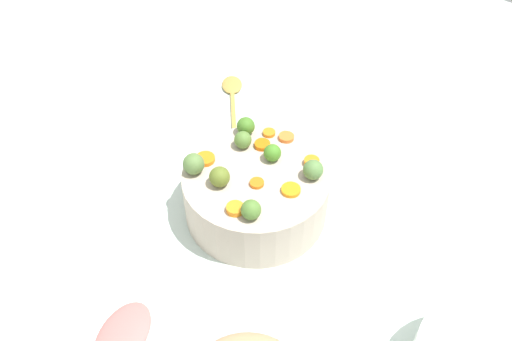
{
  "coord_description": "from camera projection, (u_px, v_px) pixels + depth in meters",
  "views": [
    {
      "loc": [
        -0.51,
        -0.49,
        0.85
      ],
      "look_at": [
        0.02,
        -0.02,
        0.14
      ],
      "focal_mm": 37.53,
      "sensor_mm": 36.0,
      "label": 1
    }
  ],
  "objects": [
    {
      "name": "tabletop",
      "position": [
        242.0,
        214.0,
        1.09
      ],
      "size": [
        2.4,
        2.4,
        0.02
      ],
      "primitive_type": "cube",
      "color": "silver",
      "rests_on": "ground"
    },
    {
      "name": "serving_bowl_carrots",
      "position": [
        256.0,
        193.0,
        1.05
      ],
      "size": [
        0.28,
        0.28,
        0.11
      ],
      "primitive_type": "cylinder",
      "color": "#BFAB99",
      "rests_on": "tabletop"
    },
    {
      "name": "carrot_slice_0",
      "position": [
        312.0,
        162.0,
        1.03
      ],
      "size": [
        0.04,
        0.04,
        0.01
      ],
      "primitive_type": "cylinder",
      "rotation": [
        0.0,
        0.0,
        0.81
      ],
      "color": "orange",
      "rests_on": "serving_bowl_carrots"
    },
    {
      "name": "carrot_slice_1",
      "position": [
        291.0,
        190.0,
        0.98
      ],
      "size": [
        0.05,
        0.05,
        0.01
      ],
      "primitive_type": "cylinder",
      "rotation": [
        0.0,
        0.0,
        4.4
      ],
      "color": "orange",
      "rests_on": "serving_bowl_carrots"
    },
    {
      "name": "carrot_slice_2",
      "position": [
        269.0,
        133.0,
        1.09
      ],
      "size": [
        0.03,
        0.03,
        0.01
      ],
      "primitive_type": "cylinder",
      "rotation": [
        0.0,
        0.0,
        0.48
      ],
      "color": "orange",
      "rests_on": "serving_bowl_carrots"
    },
    {
      "name": "carrot_slice_3",
      "position": [
        288.0,
        138.0,
        1.08
      ],
      "size": [
        0.03,
        0.03,
        0.01
      ],
      "primitive_type": "cylinder",
      "rotation": [
        0.0,
        0.0,
        0.09
      ],
      "color": "orange",
      "rests_on": "serving_bowl_carrots"
    },
    {
      "name": "carrot_slice_4",
      "position": [
        205.0,
        159.0,
        1.03
      ],
      "size": [
        0.05,
        0.05,
        0.01
      ],
      "primitive_type": "cylinder",
      "rotation": [
        0.0,
        0.0,
        0.59
      ],
      "color": "orange",
      "rests_on": "serving_bowl_carrots"
    },
    {
      "name": "carrot_slice_5",
      "position": [
        258.0,
        182.0,
        0.99
      ],
      "size": [
        0.03,
        0.03,
        0.01
      ],
      "primitive_type": "cylinder",
      "rotation": [
        0.0,
        0.0,
        3.19
      ],
      "color": "orange",
      "rests_on": "serving_bowl_carrots"
    },
    {
      "name": "carrot_slice_6",
      "position": [
        262.0,
        145.0,
        1.06
      ],
      "size": [
        0.04,
        0.04,
        0.01
      ],
      "primitive_type": "cylinder",
      "rotation": [
        0.0,
        0.0,
        3.64
      ],
      "color": "orange",
      "rests_on": "serving_bowl_carrots"
    },
    {
      "name": "carrot_slice_7",
      "position": [
        235.0,
        209.0,
        0.94
      ],
      "size": [
        0.05,
        0.05,
        0.01
      ],
      "primitive_type": "cylinder",
      "rotation": [
        0.0,
        0.0,
        0.62
      ],
      "color": "orange",
      "rests_on": "serving_bowl_carrots"
    },
    {
      "name": "brussels_sprout_0",
      "position": [
        313.0,
        170.0,
        0.99
      ],
      "size": [
        0.04,
        0.04,
        0.04
      ],
      "primitive_type": "sphere",
      "color": "#577F41",
      "rests_on": "serving_bowl_carrots"
    },
    {
      "name": "brussels_sprout_1",
      "position": [
        251.0,
        210.0,
        0.92
      ],
      "size": [
        0.04,
        0.04,
        0.04
      ],
      "primitive_type": "sphere",
      "color": "#517B31",
      "rests_on": "serving_bowl_carrots"
    },
    {
      "name": "brussels_sprout_2",
      "position": [
        243.0,
        140.0,
        1.05
      ],
      "size": [
        0.03,
        0.03,
        0.03
      ],
      "primitive_type": "sphere",
      "color": "#557A34",
      "rests_on": "serving_bowl_carrots"
    },
    {
      "name": "brussels_sprout_3",
      "position": [
        272.0,
        153.0,
        1.03
      ],
      "size": [
        0.03,
        0.03,
        0.03
      ],
      "primitive_type": "sphere",
      "color": "#458325",
      "rests_on": "serving_bowl_carrots"
    },
    {
      "name": "brussels_sprout_4",
      "position": [
        246.0,
        126.0,
        1.08
      ],
      "size": [
        0.04,
        0.04,
        0.04
      ],
      "primitive_type": "sphere",
      "color": "#447524",
      "rests_on": "serving_bowl_carrots"
    },
    {
      "name": "brussels_sprout_5",
      "position": [
        194.0,
        164.0,
        1.0
      ],
      "size": [
        0.04,
        0.04,
        0.04
      ],
      "primitive_type": "sphere",
      "color": "#5B7C3F",
      "rests_on": "serving_bowl_carrots"
    },
    {
      "name": "brussels_sprout_6",
      "position": [
        220.0,
        177.0,
        0.98
      ],
      "size": [
        0.04,
        0.04,
        0.04
      ],
      "primitive_type": "sphere",
      "color": "olive",
      "rests_on": "serving_bowl_carrots"
    },
    {
      "name": "wooden_spoon",
      "position": [
        232.0,
        93.0,
        1.35
      ],
      "size": [
        0.21,
        0.22,
        0.01
      ],
      "color": "#B38B40",
      "rests_on": "tabletop"
    },
    {
      "name": "ham_slice_main",
      "position": [
        123.0,
        335.0,
        0.87
      ],
      "size": [
        0.15,
        0.12,
        0.02
      ],
      "primitive_type": "ellipsoid",
      "rotation": [
        0.0,
        0.0,
        0.39
      ],
      "color": "#C36C68",
      "rests_on": "ham_plate"
    }
  ]
}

